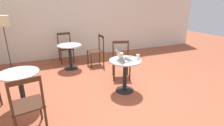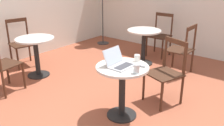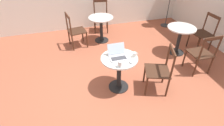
{
  "view_description": "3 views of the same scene",
  "coord_description": "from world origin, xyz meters",
  "px_view_note": "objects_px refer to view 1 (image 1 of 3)",
  "views": [
    {
      "loc": [
        -2.97,
        1.76,
        1.87
      ],
      "look_at": [
        0.12,
        0.45,
        0.7
      ],
      "focal_mm": 28.0,
      "sensor_mm": 36.0,
      "label": 1
    },
    {
      "loc": [
        -2.23,
        -1.59,
        1.87
      ],
      "look_at": [
        0.19,
        0.35,
        0.69
      ],
      "focal_mm": 40.0,
      "sensor_mm": 36.0,
      "label": 2
    },
    {
      "loc": [
        -0.71,
        -2.34,
        2.49
      ],
      "look_at": [
        0.03,
        0.26,
        0.53
      ],
      "focal_mm": 28.0,
      "sensor_mm": 36.0,
      "label": 3
    }
  ],
  "objects_px": {
    "chair_near_right": "(121,60)",
    "drinking_glass": "(138,57)",
    "chair_mid_front": "(97,51)",
    "chair_mid_right": "(65,48)",
    "mouse": "(130,56)",
    "cafe_table_near": "(125,69)",
    "chair_far_left": "(28,105)",
    "mug": "(121,54)",
    "cafe_table_far": "(20,83)",
    "floor_lamp": "(3,23)",
    "laptop": "(124,59)",
    "cafe_table_mid": "(70,51)"
  },
  "relations": [
    {
      "from": "cafe_table_mid",
      "to": "chair_near_right",
      "type": "distance_m",
      "value": 1.58
    },
    {
      "from": "chair_mid_right",
      "to": "mug",
      "type": "xyz_separation_m",
      "value": [
        -2.31,
        -0.9,
        0.3
      ]
    },
    {
      "from": "chair_mid_front",
      "to": "mouse",
      "type": "relative_size",
      "value": 9.39
    },
    {
      "from": "chair_mid_front",
      "to": "mug",
      "type": "height_order",
      "value": "chair_mid_front"
    },
    {
      "from": "laptop",
      "to": "mug",
      "type": "xyz_separation_m",
      "value": [
        0.29,
        -0.07,
        0.0
      ]
    },
    {
      "from": "cafe_table_near",
      "to": "drinking_glass",
      "type": "relative_size",
      "value": 6.44
    },
    {
      "from": "chair_near_right",
      "to": "chair_far_left",
      "type": "bearing_deg",
      "value": 121.93
    },
    {
      "from": "mug",
      "to": "chair_mid_right",
      "type": "bearing_deg",
      "value": 21.22
    },
    {
      "from": "chair_mid_front",
      "to": "chair_far_left",
      "type": "height_order",
      "value": "same"
    },
    {
      "from": "chair_mid_front",
      "to": "drinking_glass",
      "type": "height_order",
      "value": "chair_mid_front"
    },
    {
      "from": "chair_far_left",
      "to": "mouse",
      "type": "bearing_deg",
      "value": -69.9
    },
    {
      "from": "laptop",
      "to": "mouse",
      "type": "height_order",
      "value": "laptop"
    },
    {
      "from": "chair_near_right",
      "to": "floor_lamp",
      "type": "xyz_separation_m",
      "value": [
        1.75,
        2.72,
        0.87
      ]
    },
    {
      "from": "cafe_table_near",
      "to": "chair_mid_right",
      "type": "relative_size",
      "value": 0.76
    },
    {
      "from": "mug",
      "to": "drinking_glass",
      "type": "relative_size",
      "value": 1.0
    },
    {
      "from": "cafe_table_mid",
      "to": "chair_near_right",
      "type": "relative_size",
      "value": 0.76
    },
    {
      "from": "cafe_table_near",
      "to": "chair_near_right",
      "type": "xyz_separation_m",
      "value": [
        0.72,
        -0.26,
        -0.06
      ]
    },
    {
      "from": "chair_mid_right",
      "to": "drinking_glass",
      "type": "xyz_separation_m",
      "value": [
        -2.65,
        -1.11,
        0.31
      ]
    },
    {
      "from": "cafe_table_mid",
      "to": "chair_far_left",
      "type": "xyz_separation_m",
      "value": [
        -2.48,
        1.06,
        -0.06
      ]
    },
    {
      "from": "chair_far_left",
      "to": "floor_lamp",
      "type": "relative_size",
      "value": 0.61
    },
    {
      "from": "chair_near_right",
      "to": "chair_mid_front",
      "type": "distance_m",
      "value": 1.18
    },
    {
      "from": "laptop",
      "to": "drinking_glass",
      "type": "distance_m",
      "value": 0.3
    },
    {
      "from": "chair_far_left",
      "to": "cafe_table_mid",
      "type": "bearing_deg",
      "value": -23.05
    },
    {
      "from": "chair_near_right",
      "to": "floor_lamp",
      "type": "distance_m",
      "value": 3.35
    },
    {
      "from": "cafe_table_near",
      "to": "mug",
      "type": "bearing_deg",
      "value": -8.75
    },
    {
      "from": "mug",
      "to": "laptop",
      "type": "bearing_deg",
      "value": 165.8
    },
    {
      "from": "cafe_table_near",
      "to": "cafe_table_far",
      "type": "bearing_deg",
      "value": 86.66
    },
    {
      "from": "cafe_table_mid",
      "to": "floor_lamp",
      "type": "height_order",
      "value": "floor_lamp"
    },
    {
      "from": "cafe_table_near",
      "to": "mouse",
      "type": "bearing_deg",
      "value": -54.09
    },
    {
      "from": "chair_mid_front",
      "to": "laptop",
      "type": "bearing_deg",
      "value": 179.62
    },
    {
      "from": "chair_mid_front",
      "to": "chair_far_left",
      "type": "bearing_deg",
      "value": 142.97
    },
    {
      "from": "cafe_table_near",
      "to": "chair_far_left",
      "type": "bearing_deg",
      "value": 108.14
    },
    {
      "from": "mouse",
      "to": "chair_far_left",
      "type": "bearing_deg",
      "value": 110.1
    },
    {
      "from": "chair_mid_right",
      "to": "mouse",
      "type": "xyz_separation_m",
      "value": [
        -2.43,
        -1.06,
        0.27
      ]
    },
    {
      "from": "chair_mid_front",
      "to": "chair_far_left",
      "type": "xyz_separation_m",
      "value": [
        -2.49,
        1.88,
        0.0
      ]
    },
    {
      "from": "cafe_table_far",
      "to": "chair_mid_front",
      "type": "bearing_deg",
      "value": -48.9
    },
    {
      "from": "laptop",
      "to": "mouse",
      "type": "bearing_deg",
      "value": -54.04
    },
    {
      "from": "chair_near_right",
      "to": "mouse",
      "type": "xyz_separation_m",
      "value": [
        -0.57,
        0.05,
        0.27
      ]
    },
    {
      "from": "cafe_table_far",
      "to": "laptop",
      "type": "bearing_deg",
      "value": -94.09
    },
    {
      "from": "cafe_table_mid",
      "to": "chair_mid_right",
      "type": "distance_m",
      "value": 0.72
    },
    {
      "from": "chair_far_left",
      "to": "laptop",
      "type": "xyz_separation_m",
      "value": [
        0.6,
        -1.86,
        0.3
      ]
    },
    {
      "from": "floor_lamp",
      "to": "laptop",
      "type": "xyz_separation_m",
      "value": [
        -2.5,
        -2.43,
        -0.57
      ]
    },
    {
      "from": "drinking_glass",
      "to": "chair_mid_front",
      "type": "bearing_deg",
      "value": 8.23
    },
    {
      "from": "cafe_table_far",
      "to": "floor_lamp",
      "type": "xyz_separation_m",
      "value": [
        2.36,
        0.44,
        0.81
      ]
    },
    {
      "from": "chair_far_left",
      "to": "floor_lamp",
      "type": "bearing_deg",
      "value": 10.45
    },
    {
      "from": "chair_mid_right",
      "to": "chair_near_right",
      "type": "bearing_deg",
      "value": -149.13
    },
    {
      "from": "laptop",
      "to": "chair_mid_right",
      "type": "bearing_deg",
      "value": 17.52
    },
    {
      "from": "cafe_table_far",
      "to": "chair_mid_right",
      "type": "xyz_separation_m",
      "value": [
        2.46,
        -1.17,
        -0.06
      ]
    },
    {
      "from": "chair_near_right",
      "to": "chair_far_left",
      "type": "xyz_separation_m",
      "value": [
        -1.34,
        2.15,
        0.0
      ]
    },
    {
      "from": "chair_near_right",
      "to": "drinking_glass",
      "type": "distance_m",
      "value": 0.85
    }
  ]
}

